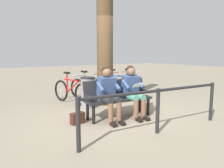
{
  "coord_description": "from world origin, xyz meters",
  "views": [
    {
      "loc": [
        2.83,
        4.03,
        1.49
      ],
      "look_at": [
        0.07,
        -0.23,
        0.75
      ],
      "focal_mm": 33.98,
      "sensor_mm": 36.0,
      "label": 1
    }
  ],
  "objects_px": {
    "handbag": "(78,118)",
    "bicycle_black": "(116,86)",
    "bicycle_green": "(71,92)",
    "litter_bin": "(88,92)",
    "bicycle_blue": "(89,89)",
    "bench": "(117,95)",
    "tree_trunk": "(105,39)",
    "bicycle_red": "(104,88)",
    "person_companion": "(108,91)",
    "bicycle_silver": "(129,85)",
    "person_reading": "(133,89)"
  },
  "relations": [
    {
      "from": "litter_bin",
      "to": "bicycle_silver",
      "type": "relative_size",
      "value": 0.52
    },
    {
      "from": "person_companion",
      "to": "handbag",
      "type": "distance_m",
      "value": 0.89
    },
    {
      "from": "bench",
      "to": "bicycle_silver",
      "type": "xyz_separation_m",
      "value": [
        -1.79,
        -1.9,
        -0.15
      ]
    },
    {
      "from": "person_reading",
      "to": "bicycle_black",
      "type": "bearing_deg",
      "value": -110.36
    },
    {
      "from": "handbag",
      "to": "bicycle_red",
      "type": "xyz_separation_m",
      "value": [
        -1.79,
        -1.89,
        0.24
      ]
    },
    {
      "from": "person_reading",
      "to": "person_companion",
      "type": "height_order",
      "value": "same"
    },
    {
      "from": "person_reading",
      "to": "bicycle_black",
      "type": "relative_size",
      "value": 0.76
    },
    {
      "from": "litter_bin",
      "to": "bicycle_blue",
      "type": "xyz_separation_m",
      "value": [
        -0.43,
        -0.82,
        -0.07
      ]
    },
    {
      "from": "bench",
      "to": "bicycle_blue",
      "type": "relative_size",
      "value": 1.02
    },
    {
      "from": "bicycle_black",
      "to": "bicycle_blue",
      "type": "xyz_separation_m",
      "value": [
        1.14,
        0.12,
        0.0
      ]
    },
    {
      "from": "bicycle_red",
      "to": "handbag",
      "type": "bearing_deg",
      "value": -56.59
    },
    {
      "from": "bicycle_blue",
      "to": "bicycle_green",
      "type": "xyz_separation_m",
      "value": [
        0.63,
        0.1,
        0.0
      ]
    },
    {
      "from": "bench",
      "to": "bicycle_green",
      "type": "relative_size",
      "value": 1.0
    },
    {
      "from": "handbag",
      "to": "bicycle_blue",
      "type": "bearing_deg",
      "value": -122.67
    },
    {
      "from": "bicycle_green",
      "to": "bicycle_red",
      "type": "bearing_deg",
      "value": 78.84
    },
    {
      "from": "person_reading",
      "to": "bicycle_silver",
      "type": "bearing_deg",
      "value": -120.64
    },
    {
      "from": "handbag",
      "to": "person_reading",
      "type": "bearing_deg",
      "value": 171.63
    },
    {
      "from": "person_companion",
      "to": "bench",
      "type": "bearing_deg",
      "value": -152.75
    },
    {
      "from": "bicycle_silver",
      "to": "bicycle_green",
      "type": "relative_size",
      "value": 0.99
    },
    {
      "from": "tree_trunk",
      "to": "bench",
      "type": "bearing_deg",
      "value": 72.02
    },
    {
      "from": "bicycle_black",
      "to": "bicycle_green",
      "type": "bearing_deg",
      "value": -104.28
    },
    {
      "from": "handbag",
      "to": "bicycle_red",
      "type": "distance_m",
      "value": 2.61
    },
    {
      "from": "bicycle_green",
      "to": "bicycle_silver",
      "type": "bearing_deg",
      "value": 77.26
    },
    {
      "from": "person_reading",
      "to": "handbag",
      "type": "xyz_separation_m",
      "value": [
        1.33,
        -0.2,
        -0.54
      ]
    },
    {
      "from": "person_companion",
      "to": "litter_bin",
      "type": "bearing_deg",
      "value": -90.04
    },
    {
      "from": "bench",
      "to": "person_reading",
      "type": "relative_size",
      "value": 1.36
    },
    {
      "from": "litter_bin",
      "to": "bicycle_blue",
      "type": "distance_m",
      "value": 0.93
    },
    {
      "from": "bicycle_silver",
      "to": "bicycle_blue",
      "type": "distance_m",
      "value": 1.59
    },
    {
      "from": "bench",
      "to": "litter_bin",
      "type": "distance_m",
      "value": 1.12
    },
    {
      "from": "tree_trunk",
      "to": "litter_bin",
      "type": "bearing_deg",
      "value": 10.3
    },
    {
      "from": "person_reading",
      "to": "bicycle_silver",
      "type": "relative_size",
      "value": 0.74
    },
    {
      "from": "litter_bin",
      "to": "bicycle_black",
      "type": "distance_m",
      "value": 1.84
    },
    {
      "from": "tree_trunk",
      "to": "bicycle_silver",
      "type": "bearing_deg",
      "value": -153.75
    },
    {
      "from": "person_companion",
      "to": "tree_trunk",
      "type": "xyz_separation_m",
      "value": [
        -0.72,
        -1.34,
        1.23
      ]
    },
    {
      "from": "bicycle_green",
      "to": "bench",
      "type": "bearing_deg",
      "value": -1.84
    },
    {
      "from": "tree_trunk",
      "to": "bicycle_red",
      "type": "relative_size",
      "value": 2.29
    },
    {
      "from": "bicycle_blue",
      "to": "bicycle_green",
      "type": "height_order",
      "value": "same"
    },
    {
      "from": "handbag",
      "to": "person_companion",
      "type": "bearing_deg",
      "value": 168.41
    },
    {
      "from": "handbag",
      "to": "bicycle_black",
      "type": "relative_size",
      "value": 0.19
    },
    {
      "from": "bench",
      "to": "litter_bin",
      "type": "relative_size",
      "value": 1.92
    },
    {
      "from": "handbag",
      "to": "tree_trunk",
      "type": "relative_size",
      "value": 0.08
    },
    {
      "from": "bench",
      "to": "bicycle_black",
      "type": "xyz_separation_m",
      "value": [
        -1.35,
        -2.03,
        -0.15
      ]
    },
    {
      "from": "bench",
      "to": "tree_trunk",
      "type": "relative_size",
      "value": 0.43
    },
    {
      "from": "tree_trunk",
      "to": "bicycle_silver",
      "type": "height_order",
      "value": "tree_trunk"
    },
    {
      "from": "bench",
      "to": "bicycle_green",
      "type": "height_order",
      "value": "bicycle_green"
    },
    {
      "from": "bicycle_black",
      "to": "person_reading",
      "type": "bearing_deg",
      "value": -46.5
    },
    {
      "from": "bench",
      "to": "bicycle_blue",
      "type": "bearing_deg",
      "value": -91.34
    },
    {
      "from": "bench",
      "to": "bicycle_red",
      "type": "relative_size",
      "value": 0.99
    },
    {
      "from": "person_reading",
      "to": "tree_trunk",
      "type": "height_order",
      "value": "tree_trunk"
    },
    {
      "from": "bicycle_black",
      "to": "bicycle_green",
      "type": "distance_m",
      "value": 1.79
    }
  ]
}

